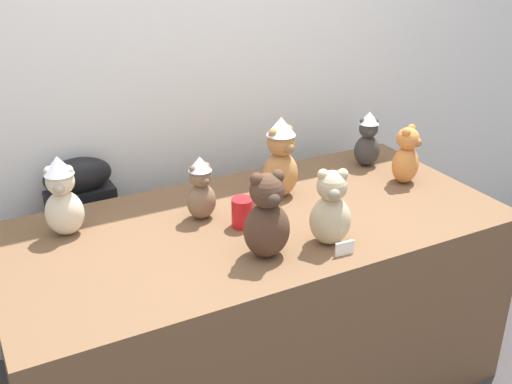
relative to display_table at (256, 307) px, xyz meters
name	(u,v)px	position (x,y,z in m)	size (l,w,h in m)	color
wall_back	(181,46)	(0.00, 0.70, 0.91)	(7.00, 0.08, 2.60)	white
display_table	(256,307)	(0.00, 0.00, 0.00)	(1.88, 0.89, 0.78)	brown
instrument_case	(88,256)	(-0.52, 0.58, 0.08)	(0.28, 0.12, 0.92)	black
teddy_bear_cocoa	(267,218)	(-0.08, -0.24, 0.53)	(0.17, 0.15, 0.31)	#4C3323
teddy_bear_caramel	(281,158)	(0.19, 0.15, 0.55)	(0.17, 0.15, 0.33)	#B27A42
teddy_bear_sand	(331,209)	(0.15, -0.26, 0.52)	(0.18, 0.17, 0.28)	#CCB78E
teddy_bear_cream	(62,197)	(-0.65, 0.23, 0.53)	(0.16, 0.15, 0.30)	beige
teddy_bear_charcoal	(368,140)	(0.69, 0.25, 0.51)	(0.15, 0.14, 0.25)	#383533
teddy_bear_ginger	(406,157)	(0.73, 0.03, 0.50)	(0.16, 0.16, 0.25)	#D17F3D
teddy_bear_mocha	(201,189)	(-0.17, 0.12, 0.51)	(0.12, 0.10, 0.25)	#7F6047
party_cup_red	(242,213)	(-0.06, -0.01, 0.44)	(0.08, 0.08, 0.11)	red
name_card_front_left	(345,248)	(0.15, -0.36, 0.41)	(0.07, 0.01, 0.05)	white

